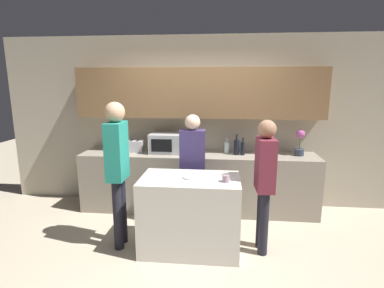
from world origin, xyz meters
TOP-DOWN VIEW (x-y plane):
  - ground_plane at (0.00, 0.00)m, footprint 14.00×14.00m
  - back_wall at (0.00, 1.66)m, footprint 6.40×0.40m
  - back_counter at (0.00, 1.39)m, footprint 3.60×0.62m
  - kitchen_island at (-0.00, 0.24)m, footprint 1.15×0.68m
  - microwave at (-0.48, 1.43)m, footprint 0.52×0.39m
  - toaster at (-1.00, 1.43)m, footprint 0.26×0.16m
  - potted_plant at (1.52, 1.43)m, footprint 0.14×0.14m
  - bottle_0 at (0.44, 1.48)m, footprint 0.08×0.08m
  - bottle_1 at (0.58, 1.40)m, footprint 0.09×0.09m
  - bottle_2 at (0.68, 1.38)m, footprint 0.07×0.07m
  - plate_on_island at (0.04, 0.27)m, footprint 0.26×0.26m
  - cup_0 at (0.41, 0.14)m, footprint 0.08×0.08m
  - person_left at (0.85, 0.28)m, footprint 0.21×0.35m
  - person_center at (-0.86, 0.23)m, footprint 0.23×0.34m
  - person_right at (-0.03, 0.84)m, footprint 0.35×0.21m

SIDE VIEW (x-z plane):
  - ground_plane at x=0.00m, z-range 0.00..0.00m
  - kitchen_island at x=0.00m, z-range 0.00..0.90m
  - back_counter at x=0.00m, z-range 0.00..0.91m
  - plate_on_island at x=0.04m, z-range 0.90..0.91m
  - person_right at x=-0.03m, z-range 0.14..1.71m
  - person_left at x=0.85m, z-range 0.14..1.72m
  - cup_0 at x=0.41m, z-range 0.90..0.97m
  - bottle_0 at x=0.44m, z-range 0.88..1.11m
  - toaster at x=-1.00m, z-range 0.91..1.09m
  - bottle_2 at x=0.68m, z-range 0.88..1.15m
  - bottle_1 at x=0.58m, z-range 0.87..1.18m
  - microwave at x=-0.48m, z-range 0.91..1.21m
  - person_center at x=-0.86m, z-range 0.18..1.95m
  - potted_plant at x=1.52m, z-range 0.91..1.30m
  - back_wall at x=0.00m, z-range 0.19..2.89m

